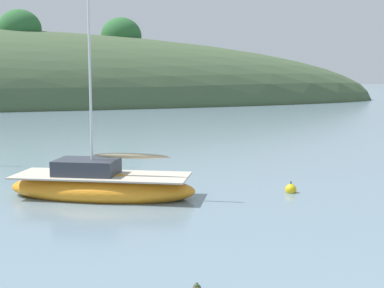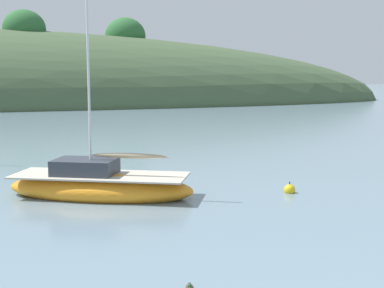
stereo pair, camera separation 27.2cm
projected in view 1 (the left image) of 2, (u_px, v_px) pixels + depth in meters
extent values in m
ellipsoid|color=#2D6633|center=(121.00, 36.00, 84.54)|extent=(6.35, 5.78, 5.78)
ellipsoid|color=#2D6633|center=(20.00, 29.00, 77.91)|extent=(6.15, 5.60, 5.60)
ellipsoid|color=orange|center=(102.00, 189.00, 20.16)|extent=(7.44, 5.09, 1.13)
cube|color=beige|center=(102.00, 175.00, 20.09)|extent=(6.85, 4.68, 0.06)
cube|color=#333842|center=(87.00, 167.00, 20.14)|extent=(2.71, 2.35, 0.60)
cylinder|color=silver|center=(90.00, 80.00, 19.68)|extent=(0.09, 0.09, 7.12)
cylinder|color=silver|center=(131.00, 157.00, 19.84)|extent=(2.74, 1.28, 0.07)
ellipsoid|color=tan|center=(131.00, 156.00, 19.83)|extent=(2.69, 1.35, 0.20)
sphere|color=yellow|center=(291.00, 189.00, 20.95)|extent=(0.44, 0.44, 0.44)
cylinder|color=black|center=(291.00, 183.00, 20.91)|extent=(0.04, 0.04, 0.10)
ellipsoid|color=#473828|center=(197.00, 288.00, 11.50)|extent=(0.26, 0.37, 0.16)
sphere|color=#1E4723|center=(197.00, 286.00, 11.34)|extent=(0.09, 0.09, 0.09)
cone|color=gold|center=(197.00, 287.00, 11.28)|extent=(0.05, 0.05, 0.04)
cone|color=#473828|center=(197.00, 284.00, 11.65)|extent=(0.09, 0.09, 0.08)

